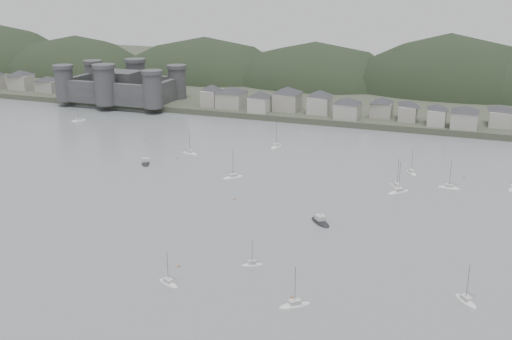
% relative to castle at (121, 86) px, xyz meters
% --- Properties ---
extents(ground, '(900.00, 900.00, 0.00)m').
position_rel_castle_xyz_m(ground, '(120.00, -179.80, -10.96)').
color(ground, slate).
rests_on(ground, ground).
extents(far_shore_land, '(900.00, 250.00, 3.00)m').
position_rel_castle_xyz_m(far_shore_land, '(120.00, 115.20, -9.46)').
color(far_shore_land, '#383D2D').
rests_on(far_shore_land, ground).
extents(forested_ridge, '(851.55, 103.94, 102.57)m').
position_rel_castle_xyz_m(forested_ridge, '(124.83, 89.60, -22.25)').
color(forested_ridge, black).
rests_on(forested_ridge, ground).
extents(castle, '(66.00, 43.00, 20.00)m').
position_rel_castle_xyz_m(castle, '(0.00, 0.00, 0.00)').
color(castle, '#373739').
rests_on(castle, far_shore_land).
extents(waterfront_town, '(451.48, 28.46, 12.92)m').
position_rel_castle_xyz_m(waterfront_town, '(170.59, 3.54, -2.30)').
color(waterfront_town, gray).
rests_on(waterfront_town, far_shore_land).
extents(sailboat_lead, '(5.74, 4.15, 7.64)m').
position_rel_castle_xyz_m(sailboat_lead, '(140.25, -162.18, -10.77)').
color(sailboat_lead, silver).
rests_on(sailboat_lead, ground).
extents(moored_fleet, '(257.93, 164.31, 12.65)m').
position_rel_castle_xyz_m(moored_fleet, '(124.34, -114.40, -10.79)').
color(moored_fleet, silver).
rests_on(moored_fleet, ground).
extents(motor_launch_near, '(8.74, 8.90, 4.17)m').
position_rel_castle_xyz_m(motor_launch_near, '(149.51, -128.93, -10.68)').
color(motor_launch_near, black).
rests_on(motor_launch_near, ground).
extents(motor_launch_far, '(6.91, 9.00, 4.04)m').
position_rel_castle_xyz_m(motor_launch_far, '(70.08, -94.88, -10.68)').
color(motor_launch_far, black).
rests_on(motor_launch_far, ground).
extents(mooring_buoys, '(175.68, 110.10, 0.70)m').
position_rel_castle_xyz_m(mooring_buoys, '(118.79, -119.56, -10.81)').
color(mooring_buoys, '#BA6F3E').
rests_on(mooring_buoys, ground).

